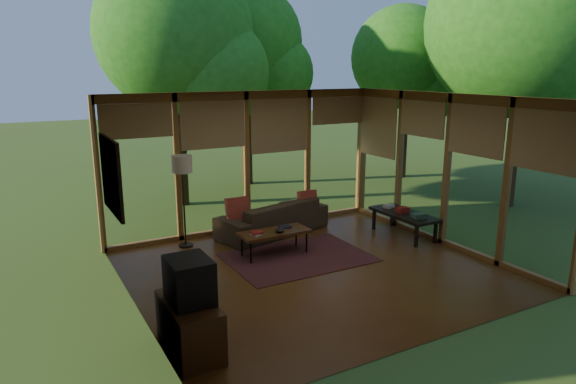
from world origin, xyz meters
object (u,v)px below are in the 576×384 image
television (189,280)px  coffee_table (274,233)px  media_cabinet (190,326)px  side_console (404,215)px  floor_lamp (182,169)px  sofa (273,217)px

television → coffee_table: bearing=45.4°
coffee_table → media_cabinet: bearing=-134.8°
media_cabinet → television: bearing=0.0°
television → side_console: bearing=22.2°
media_cabinet → side_console: size_ratio=0.71×
side_console → floor_lamp: bearing=159.2°
side_console → television: bearing=-157.8°
floor_lamp → coffee_table: (1.19, -1.17, -1.01)m
media_cabinet → side_console: bearing=22.2°
floor_lamp → side_console: size_ratio=1.18×
television → floor_lamp: 3.63m
sofa → floor_lamp: (-1.71, 0.10, 1.08)m
sofa → television: television is taller
sofa → side_console: bearing=133.8°
sofa → television: (-2.75, -3.33, 0.53)m
sofa → coffee_table: size_ratio=1.84×
floor_lamp → side_console: (3.81, -1.45, -1.00)m
coffee_table → side_console: 2.63m
coffee_table → sofa: bearing=64.1°
media_cabinet → coffee_table: size_ratio=0.83×
sofa → media_cabinet: size_ratio=2.21×
television → side_console: 5.26m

